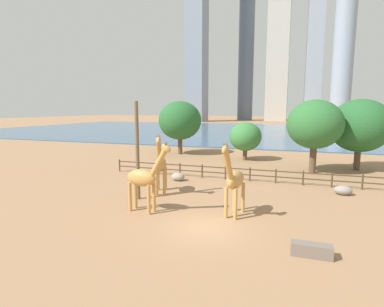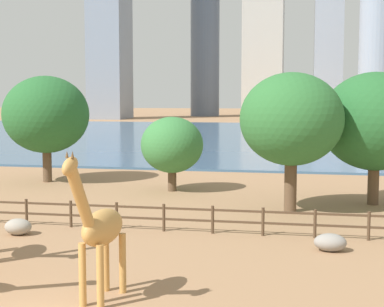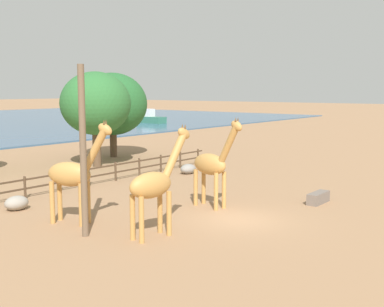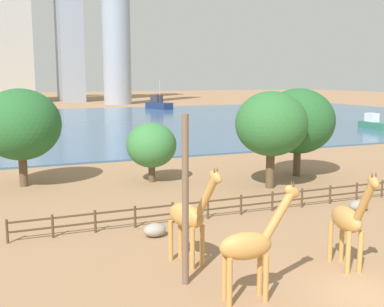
{
  "view_description": "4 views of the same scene",
  "coord_description": "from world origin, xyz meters",
  "px_view_note": "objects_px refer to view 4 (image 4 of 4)",
  "views": [
    {
      "loc": [
        4.53,
        -15.5,
        6.65
      ],
      "look_at": [
        -3.16,
        7.27,
        3.08
      ],
      "focal_mm": 28.0,
      "sensor_mm": 36.0,
      "label": 1
    },
    {
      "loc": [
        7.39,
        -14.44,
        6.36
      ],
      "look_at": [
        2.28,
        11.99,
        3.71
      ],
      "focal_mm": 55.0,
      "sensor_mm": 36.0,
      "label": 2
    },
    {
      "loc": [
        -18.99,
        -12.06,
        6.17
      ],
      "look_at": [
        2.33,
        4.64,
        2.58
      ],
      "focal_mm": 45.0,
      "sensor_mm": 36.0,
      "label": 3
    },
    {
      "loc": [
        -13.34,
        -14.2,
        8.68
      ],
      "look_at": [
        2.66,
        24.29,
        2.05
      ],
      "focal_mm": 45.0,
      "sensor_mm": 36.0,
      "label": 4
    }
  ],
  "objects_px": {
    "boulder_by_pole": "(155,230)",
    "tree_center_broad": "(298,121)",
    "utility_pole": "(185,201)",
    "boat_ferry": "(158,104)",
    "tree_left_large": "(271,124)",
    "giraffe_companion": "(349,220)",
    "giraffe_young": "(189,216)",
    "giraffe_tall": "(250,245)",
    "boulder_near_fence": "(359,205)",
    "tree_left_small": "(21,125)",
    "boat_sailboat": "(374,124)",
    "tree_right_tall": "(151,145)"
  },
  "relations": [
    {
      "from": "giraffe_tall",
      "to": "giraffe_companion",
      "type": "xyz_separation_m",
      "value": [
        5.66,
        1.08,
        0.05
      ]
    },
    {
      "from": "boat_sailboat",
      "to": "tree_left_small",
      "type": "bearing_deg",
      "value": -65.89
    },
    {
      "from": "tree_left_large",
      "to": "boat_sailboat",
      "type": "xyz_separation_m",
      "value": [
        38.49,
        29.91,
        -4.01
      ]
    },
    {
      "from": "boulder_by_pole",
      "to": "boat_ferry",
      "type": "height_order",
      "value": "boat_ferry"
    },
    {
      "from": "utility_pole",
      "to": "tree_center_broad",
      "type": "relative_size",
      "value": 0.93
    },
    {
      "from": "tree_center_broad",
      "to": "utility_pole",
      "type": "bearing_deg",
      "value": -135.49
    },
    {
      "from": "giraffe_young",
      "to": "tree_right_tall",
      "type": "bearing_deg",
      "value": 147.48
    },
    {
      "from": "giraffe_tall",
      "to": "giraffe_companion",
      "type": "height_order",
      "value": "giraffe_companion"
    },
    {
      "from": "giraffe_tall",
      "to": "boulder_by_pole",
      "type": "relative_size",
      "value": 3.76
    },
    {
      "from": "boulder_near_fence",
      "to": "tree_left_small",
      "type": "bearing_deg",
      "value": 140.95
    },
    {
      "from": "giraffe_companion",
      "to": "boat_sailboat",
      "type": "relative_size",
      "value": 0.82
    },
    {
      "from": "boat_ferry",
      "to": "giraffe_companion",
      "type": "bearing_deg",
      "value": -31.7
    },
    {
      "from": "giraffe_tall",
      "to": "tree_right_tall",
      "type": "bearing_deg",
      "value": 89.78
    },
    {
      "from": "tree_right_tall",
      "to": "tree_left_large",
      "type": "bearing_deg",
      "value": -35.67
    },
    {
      "from": "giraffe_companion",
      "to": "boulder_by_pole",
      "type": "distance_m",
      "value": 10.34
    },
    {
      "from": "tree_left_small",
      "to": "giraffe_companion",
      "type": "bearing_deg",
      "value": -61.85
    },
    {
      "from": "boulder_by_pole",
      "to": "tree_center_broad",
      "type": "relative_size",
      "value": 0.16
    },
    {
      "from": "tree_center_broad",
      "to": "boat_ferry",
      "type": "relative_size",
      "value": 0.85
    },
    {
      "from": "giraffe_young",
      "to": "tree_right_tall",
      "type": "height_order",
      "value": "tree_right_tall"
    },
    {
      "from": "giraffe_young",
      "to": "utility_pole",
      "type": "height_order",
      "value": "utility_pole"
    },
    {
      "from": "giraffe_companion",
      "to": "tree_left_small",
      "type": "distance_m",
      "value": 26.76
    },
    {
      "from": "tree_left_large",
      "to": "boat_ferry",
      "type": "xyz_separation_m",
      "value": [
        21.7,
        92.02,
        -3.58
      ]
    },
    {
      "from": "boulder_near_fence",
      "to": "tree_left_large",
      "type": "xyz_separation_m",
      "value": [
        -1.83,
        7.99,
        4.71
      ]
    },
    {
      "from": "giraffe_companion",
      "to": "tree_left_large",
      "type": "distance_m",
      "value": 16.56
    },
    {
      "from": "boulder_near_fence",
      "to": "boat_ferry",
      "type": "height_order",
      "value": "boat_ferry"
    },
    {
      "from": "boat_ferry",
      "to": "tree_left_large",
      "type": "bearing_deg",
      "value": -30.81
    },
    {
      "from": "giraffe_tall",
      "to": "tree_center_broad",
      "type": "xyz_separation_m",
      "value": [
        15.78,
        19.62,
        2.61
      ]
    },
    {
      "from": "tree_left_small",
      "to": "boat_ferry",
      "type": "distance_m",
      "value": 92.91
    },
    {
      "from": "tree_left_large",
      "to": "tree_left_small",
      "type": "height_order",
      "value": "tree_left_small"
    },
    {
      "from": "utility_pole",
      "to": "tree_left_large",
      "type": "height_order",
      "value": "tree_left_large"
    },
    {
      "from": "boulder_by_pole",
      "to": "tree_left_small",
      "type": "bearing_deg",
      "value": 110.25
    },
    {
      "from": "tree_right_tall",
      "to": "boat_sailboat",
      "type": "distance_m",
      "value": 52.41
    },
    {
      "from": "giraffe_tall",
      "to": "giraffe_young",
      "type": "bearing_deg",
      "value": 108.3
    },
    {
      "from": "tree_left_large",
      "to": "boat_ferry",
      "type": "height_order",
      "value": "boat_ferry"
    },
    {
      "from": "utility_pole",
      "to": "tree_center_broad",
      "type": "distance_m",
      "value": 24.63
    },
    {
      "from": "tree_left_large",
      "to": "tree_left_small",
      "type": "xyz_separation_m",
      "value": [
        -17.98,
        8.08,
        -0.1
      ]
    },
    {
      "from": "giraffe_young",
      "to": "giraffe_tall",
      "type": "bearing_deg",
      "value": -9.61
    },
    {
      "from": "boulder_near_fence",
      "to": "tree_left_large",
      "type": "height_order",
      "value": "tree_left_large"
    },
    {
      "from": "giraffe_companion",
      "to": "giraffe_young",
      "type": "distance_m",
      "value": 7.23
    },
    {
      "from": "boat_sailboat",
      "to": "tree_left_large",
      "type": "bearing_deg",
      "value": -49.18
    },
    {
      "from": "giraffe_companion",
      "to": "boat_sailboat",
      "type": "distance_m",
      "value": 63.1
    },
    {
      "from": "boulder_by_pole",
      "to": "boat_sailboat",
      "type": "relative_size",
      "value": 0.21
    },
    {
      "from": "boat_ferry",
      "to": "tree_left_small",
      "type": "bearing_deg",
      "value": -42.84
    },
    {
      "from": "giraffe_young",
      "to": "tree_right_tall",
      "type": "distance_m",
      "value": 18.3
    },
    {
      "from": "utility_pole",
      "to": "tree_center_broad",
      "type": "xyz_separation_m",
      "value": [
        17.54,
        17.24,
        1.26
      ]
    },
    {
      "from": "giraffe_companion",
      "to": "tree_left_large",
      "type": "relative_size",
      "value": 0.63
    },
    {
      "from": "utility_pole",
      "to": "tree_left_large",
      "type": "relative_size",
      "value": 0.95
    },
    {
      "from": "giraffe_tall",
      "to": "tree_left_small",
      "type": "xyz_separation_m",
      "value": [
        -6.9,
        24.55,
        2.71
      ]
    },
    {
      "from": "tree_left_small",
      "to": "boat_ferry",
      "type": "relative_size",
      "value": 0.86
    },
    {
      "from": "tree_left_large",
      "to": "tree_center_broad",
      "type": "height_order",
      "value": "tree_center_broad"
    }
  ]
}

